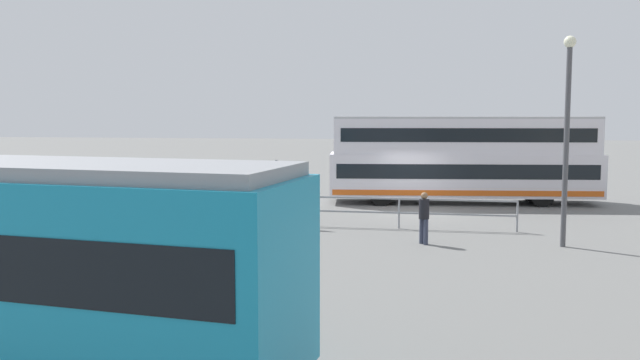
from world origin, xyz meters
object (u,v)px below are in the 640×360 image
(double_decker_bus, at_px, (463,159))
(street_lamp, at_px, (567,124))
(pedestrian_near_railing, at_px, (274,204))
(pedestrian_crossing, at_px, (424,215))
(info_sign, at_px, (276,180))

(double_decker_bus, relative_size, street_lamp, 1.91)
(pedestrian_near_railing, height_order, street_lamp, street_lamp)
(pedestrian_crossing, bearing_deg, info_sign, -28.02)
(double_decker_bus, distance_m, street_lamp, 10.18)
(info_sign, bearing_deg, pedestrian_near_railing, 96.80)
(pedestrian_crossing, xyz_separation_m, info_sign, (5.26, -2.80, 0.73))
(pedestrian_near_railing, distance_m, street_lamp, 9.88)
(pedestrian_crossing, height_order, street_lamp, street_lamp)
(pedestrian_near_railing, xyz_separation_m, street_lamp, (-9.33, 1.67, 2.82))
(info_sign, distance_m, street_lamp, 9.99)
(pedestrian_near_railing, xyz_separation_m, pedestrian_crossing, (-5.15, 1.91, 0.02))
(info_sign, bearing_deg, pedestrian_crossing, 151.98)
(pedestrian_crossing, bearing_deg, pedestrian_near_railing, -20.32)
(double_decker_bus, height_order, street_lamp, street_lamp)
(double_decker_bus, xyz_separation_m, pedestrian_near_railing, (6.90, 8.07, -1.10))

